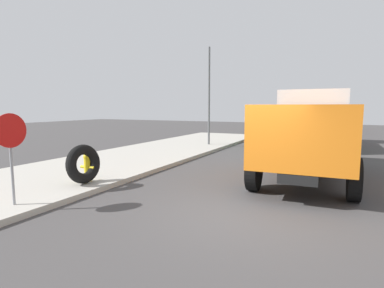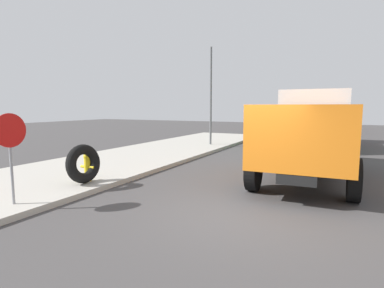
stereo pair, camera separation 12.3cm
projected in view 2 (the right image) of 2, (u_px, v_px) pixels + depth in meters
name	position (u px, v px, depth m)	size (l,w,h in m)	color
ground_plane	(237.00, 216.00, 6.69)	(80.00, 80.00, 0.00)	#423F3F
sidewalk_curb	(36.00, 181.00, 9.56)	(36.00, 5.00, 0.15)	#ADA89E
fire_hydrant	(88.00, 166.00, 9.15)	(0.22, 0.50, 0.85)	yellow
loose_tire	(83.00, 164.00, 8.86)	(1.12, 1.12, 0.29)	black
stop_sign	(10.00, 142.00, 6.84)	(0.76, 0.08, 2.06)	gray
dump_truck_orange	(309.00, 129.00, 10.26)	(7.09, 3.01, 3.00)	orange
dump_truck_green	(316.00, 119.00, 18.49)	(7.04, 2.90, 3.00)	#237033
dump_truck_gray	(309.00, 115.00, 29.10)	(7.02, 2.84, 3.00)	slate
dump_truck_red	(321.00, 113.00, 34.88)	(7.10, 3.05, 3.00)	red
street_light_pole	(211.00, 96.00, 17.92)	(0.12, 0.12, 5.60)	#595B5E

